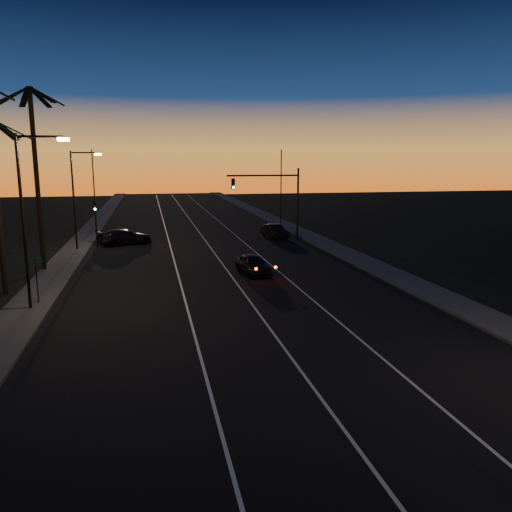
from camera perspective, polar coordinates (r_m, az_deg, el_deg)
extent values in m
cube|color=black|center=(37.97, -4.67, -0.86)|extent=(20.00, 170.00, 0.01)
cube|color=#363634|center=(38.19, -21.58, -1.41)|extent=(2.40, 170.00, 0.16)
cube|color=#363634|center=(40.90, 11.08, -0.08)|extent=(2.40, 170.00, 0.16)
cube|color=silver|center=(37.70, -9.20, -1.03)|extent=(0.12, 160.00, 0.01)
cube|color=silver|center=(38.03, -3.93, -0.81)|extent=(0.12, 160.00, 0.01)
cube|color=silver|center=(38.67, 1.21, -0.60)|extent=(0.12, 160.00, 0.01)
cube|color=black|center=(32.06, -26.18, 12.91)|extent=(2.18, 0.92, 1.18)
cube|color=black|center=(32.88, -26.91, 12.77)|extent=(1.25, 2.12, 1.18)
cube|color=black|center=(31.23, -26.91, 12.93)|extent=(1.95, 1.61, 1.18)
cylinder|color=black|center=(37.64, -23.74, 7.76)|extent=(0.32, 0.32, 12.50)
cube|color=black|center=(37.93, -22.76, 16.47)|extent=(2.18, 0.92, 1.18)
cube|color=black|center=(38.72, -23.46, 16.29)|extent=(1.25, 2.12, 1.18)
cube|color=black|center=(38.87, -24.85, 16.16)|extent=(1.34, 2.09, 1.18)
cube|color=black|center=(38.28, -25.93, 16.17)|extent=(2.18, 0.82, 1.18)
cube|color=black|center=(37.37, -25.91, 16.33)|extent=(1.90, 1.69, 1.18)
cube|color=black|center=(36.82, -24.73, 16.52)|extent=(0.45, 2.16, 1.18)
cube|color=black|center=(37.08, -23.30, 16.58)|extent=(1.95, 1.61, 1.18)
cylinder|color=black|center=(27.77, -25.06, 3.25)|extent=(0.16, 0.16, 9.00)
cylinder|color=black|center=(27.39, -23.50, 12.42)|extent=(2.20, 0.12, 0.12)
cube|color=#FFB866|center=(27.20, -21.16, 12.33)|extent=(0.55, 0.26, 0.16)
cylinder|color=black|center=(45.44, -20.09, 5.85)|extent=(0.16, 0.16, 8.50)
cylinder|color=black|center=(45.17, -19.03, 11.10)|extent=(2.20, 0.12, 0.12)
cube|color=#FFB866|center=(45.06, -17.61, 11.02)|extent=(0.55, 0.26, 0.16)
cylinder|color=black|center=(29.22, -23.75, -2.70)|extent=(0.06, 0.06, 2.60)
cube|color=#0B471E|center=(28.99, -23.92, -0.49)|extent=(0.70, 0.03, 0.20)
cylinder|color=black|center=(49.18, 4.80, 5.91)|extent=(0.20, 0.20, 7.00)
cylinder|color=black|center=(48.12, 0.81, 9.18)|extent=(7.00, 0.16, 0.16)
cube|color=black|center=(47.58, -2.64, 8.25)|extent=(0.32, 0.28, 1.00)
sphere|color=black|center=(47.40, -2.60, 8.63)|extent=(0.20, 0.20, 0.20)
sphere|color=black|center=(47.41, -2.60, 8.24)|extent=(0.20, 0.20, 0.20)
sphere|color=#14FF59|center=(47.43, -2.60, 7.86)|extent=(0.20, 0.20, 0.20)
cylinder|color=black|center=(47.44, -17.81, 3.56)|extent=(0.14, 0.14, 4.20)
cube|color=black|center=(47.28, -17.92, 5.48)|extent=(0.28, 0.25, 0.90)
sphere|color=black|center=(47.11, -17.96, 5.80)|extent=(0.18, 0.18, 0.18)
sphere|color=black|center=(47.13, -17.94, 5.46)|extent=(0.18, 0.18, 0.18)
sphere|color=#14FF59|center=(47.16, -17.92, 5.12)|extent=(0.18, 0.18, 0.18)
cylinder|color=black|center=(62.27, -18.02, 7.37)|extent=(0.14, 0.14, 9.00)
cylinder|color=black|center=(61.04, 2.88, 7.82)|extent=(0.14, 0.14, 9.00)
imported|color=black|center=(34.23, -0.33, -0.95)|extent=(2.16, 4.15, 1.35)
sphere|color=#FF0F05|center=(31.79, 0.01, -1.47)|extent=(0.18, 0.18, 0.18)
sphere|color=#FF0F05|center=(32.28, 2.26, -1.29)|extent=(0.18, 0.18, 0.18)
imported|color=black|center=(50.52, 2.15, 2.86)|extent=(2.20, 4.26, 1.34)
imported|color=black|center=(47.87, -14.76, 2.13)|extent=(5.41, 3.62, 1.45)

